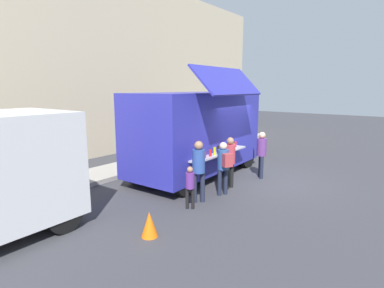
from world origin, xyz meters
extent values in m
plane|color=#38383D|center=(0.00, 0.00, 0.00)|extent=(60.00, 60.00, 0.00)
cube|color=#9E998E|center=(-4.78, 4.92, 0.07)|extent=(28.00, 1.60, 0.15)
cube|color=#C7B594|center=(-3.78, 8.82, 4.19)|extent=(32.00, 2.40, 8.39)
cube|color=#2C2DA3|center=(-0.78, 2.32, 1.64)|extent=(5.56, 2.44, 2.68)
cube|color=#2C2DA3|center=(-1.28, 0.76, 3.34)|extent=(3.04, 0.96, 0.87)
cube|color=black|center=(-1.30, 1.23, 1.96)|extent=(2.87, 0.19, 1.20)
cube|color=#B7B7BC|center=(-1.29, 1.02, 1.05)|extent=(3.03, 0.44, 0.05)
cylinder|color=green|center=(-2.46, 0.99, 1.17)|extent=(0.07, 0.07, 0.19)
cylinder|color=red|center=(-2.18, 0.98, 1.17)|extent=(0.08, 0.08, 0.19)
cylinder|color=red|center=(-1.92, 0.96, 1.18)|extent=(0.08, 0.08, 0.21)
cylinder|color=yellow|center=(-1.67, 0.96, 1.20)|extent=(0.08, 0.08, 0.25)
cylinder|color=black|center=(-1.43, 0.99, 1.20)|extent=(0.07, 0.07, 0.26)
cylinder|color=yellow|center=(-1.15, 1.02, 1.18)|extent=(0.08, 0.08, 0.22)
cylinder|color=orange|center=(-0.89, 1.08, 1.18)|extent=(0.08, 0.08, 0.21)
cylinder|color=silver|center=(-0.66, 1.05, 1.17)|extent=(0.07, 0.07, 0.20)
cylinder|color=green|center=(-0.40, 1.04, 1.17)|extent=(0.07, 0.07, 0.19)
cylinder|color=red|center=(-0.15, 1.10, 1.17)|extent=(0.08, 0.08, 0.20)
cube|color=black|center=(1.91, 2.41, 2.12)|extent=(0.14, 1.93, 1.18)
cylinder|color=black|center=(1.23, 3.37, 0.45)|extent=(0.90, 0.28, 0.90)
cylinder|color=black|center=(1.29, 1.40, 0.45)|extent=(0.90, 0.28, 0.90)
cylinder|color=black|center=(-2.86, 3.24, 0.45)|extent=(0.90, 0.28, 0.90)
cylinder|color=black|center=(-2.80, 1.28, 0.45)|extent=(0.90, 0.28, 0.90)
cube|color=black|center=(-5.69, 2.96, 1.81)|extent=(0.12, 1.90, 0.93)
cylinder|color=black|center=(-6.26, 3.99, 0.42)|extent=(0.84, 0.26, 0.84)
cylinder|color=black|center=(-6.22, 1.92, 0.42)|extent=(0.84, 0.26, 0.84)
cone|color=orange|center=(-5.23, 0.27, 0.28)|extent=(0.36, 0.36, 0.55)
cylinder|color=#2B5F3A|center=(3.68, 4.62, 0.45)|extent=(0.60, 0.60, 0.90)
cylinder|color=black|center=(-1.50, 0.59, 0.40)|extent=(0.13, 0.13, 0.80)
cylinder|color=black|center=(-1.28, 0.57, 0.40)|extent=(0.13, 0.13, 0.80)
cylinder|color=#B93745|center=(-1.39, 0.58, 1.10)|extent=(0.33, 0.33, 0.60)
sphere|color=#9D7152|center=(-1.39, 0.58, 1.52)|extent=(0.22, 0.22, 0.22)
cylinder|color=#1D2337|center=(-2.14, 0.47, 0.39)|extent=(0.12, 0.12, 0.78)
cylinder|color=#1D2337|center=(-1.95, 0.38, 0.39)|extent=(0.12, 0.12, 0.78)
cylinder|color=#2C4F87|center=(-2.05, 0.43, 1.07)|extent=(0.32, 0.32, 0.59)
sphere|color=beige|center=(-2.05, 0.43, 1.48)|extent=(0.22, 0.22, 0.22)
cube|color=#AE3B41|center=(-2.16, 0.21, 1.10)|extent=(0.31, 0.27, 0.38)
cylinder|color=#1F2437|center=(-3.05, 0.71, 0.42)|extent=(0.13, 0.13, 0.85)
cylinder|color=#1F2437|center=(-2.88, 0.56, 0.42)|extent=(0.13, 0.13, 0.85)
cylinder|color=#2B4891|center=(-2.97, 0.64, 1.17)|extent=(0.35, 0.35, 0.64)
sphere|color=#A07351|center=(-2.97, 0.64, 1.61)|extent=(0.24, 0.24, 0.24)
cylinder|color=#1D2337|center=(0.18, 0.22, 0.40)|extent=(0.13, 0.13, 0.80)
cylinder|color=#1D2337|center=(0.35, 0.35, 0.40)|extent=(0.13, 0.13, 0.80)
cylinder|color=#5A3074|center=(0.27, 0.29, 1.10)|extent=(0.33, 0.33, 0.61)
sphere|color=#DDA080|center=(0.27, 0.29, 1.52)|extent=(0.22, 0.22, 0.22)
cylinder|color=black|center=(-3.53, 0.59, 0.28)|extent=(0.09, 0.09, 0.56)
cylinder|color=black|center=(-3.45, 0.47, 0.28)|extent=(0.09, 0.09, 0.56)
cylinder|color=#5C2B81|center=(-3.49, 0.53, 0.77)|extent=(0.23, 0.23, 0.42)
sphere|color=#9F6F53|center=(-3.49, 0.53, 1.06)|extent=(0.16, 0.16, 0.16)
camera|label=1|loc=(-9.53, -4.17, 3.13)|focal=28.77mm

